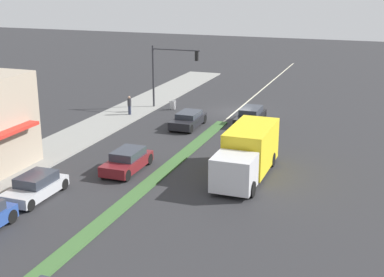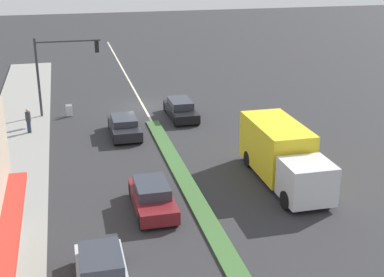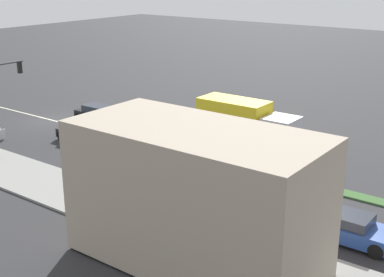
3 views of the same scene
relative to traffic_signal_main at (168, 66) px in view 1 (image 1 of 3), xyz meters
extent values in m
plane|color=#2B2B2D|center=(-6.12, 16.98, -3.90)|extent=(160.00, 160.00, 0.00)
cube|color=gray|center=(2.88, 17.48, -3.84)|extent=(4.00, 73.00, 0.12)
cube|color=#3D6633|center=(-6.12, 25.98, -3.85)|extent=(0.90, 46.00, 0.10)
cube|color=beige|center=(-6.12, -1.02, -3.90)|extent=(0.16, 60.00, 0.01)
cylinder|color=#333338|center=(1.43, 0.01, -0.98)|extent=(0.18, 0.18, 5.60)
cylinder|color=#333338|center=(-0.82, 0.01, 1.52)|extent=(4.50, 0.12, 0.12)
cube|color=black|center=(-2.77, 0.01, 1.07)|extent=(0.28, 0.24, 0.84)
sphere|color=red|center=(-2.77, -0.12, 1.34)|extent=(0.18, 0.18, 0.18)
sphere|color=gold|center=(-2.77, -0.12, 1.07)|extent=(0.18, 0.18, 0.18)
sphere|color=green|center=(-2.77, -0.12, 0.80)|extent=(0.18, 0.18, 0.18)
cylinder|color=#282D42|center=(2.14, 3.56, -3.39)|extent=(0.26, 0.26, 0.78)
cylinder|color=#333338|center=(2.14, 3.56, -2.68)|extent=(0.34, 0.34, 0.62)
sphere|color=tan|center=(2.14, 3.56, -2.26)|extent=(0.22, 0.22, 0.22)
cube|color=silver|center=(-0.52, -0.03, -3.47)|extent=(0.45, 0.21, 0.84)
cube|color=silver|center=(-0.52, 0.29, -3.47)|extent=(0.45, 0.21, 0.84)
cube|color=silver|center=(-11.12, 17.21, -2.68)|extent=(2.28, 2.20, 1.90)
cube|color=yellow|center=(-11.12, 13.36, -2.33)|extent=(2.40, 5.10, 2.60)
cylinder|color=black|center=(-12.20, 17.41, -3.45)|extent=(0.28, 0.90, 0.90)
cylinder|color=black|center=(-10.04, 17.41, -3.45)|extent=(0.28, 0.90, 0.90)
cylinder|color=black|center=(-12.20, 12.11, -3.45)|extent=(0.28, 0.90, 0.90)
cylinder|color=black|center=(-10.04, 12.11, -3.45)|extent=(0.28, 0.90, 0.90)
cylinder|color=black|center=(-1.95, 24.65, -3.55)|extent=(0.22, 0.70, 0.70)
cube|color=#B7BABF|center=(-1.12, 21.59, -3.43)|extent=(1.79, 3.96, 0.58)
cube|color=#2D333D|center=(-1.12, 21.39, -2.88)|extent=(1.52, 2.18, 0.53)
cylinder|color=black|center=(-1.92, 23.15, -3.58)|extent=(0.22, 0.65, 0.65)
cylinder|color=black|center=(-0.33, 23.15, -3.58)|extent=(0.22, 0.65, 0.65)
cylinder|color=black|center=(-1.92, 20.02, -3.58)|extent=(0.22, 0.65, 0.65)
cylinder|color=black|center=(-0.33, 20.02, -3.58)|extent=(0.22, 0.65, 0.65)
cube|color=black|center=(-8.32, 2.40, -3.43)|extent=(1.75, 4.50, 0.61)
cube|color=#2D333D|center=(-8.32, 2.18, -2.87)|extent=(1.49, 2.47, 0.51)
cylinder|color=black|center=(-9.10, 4.25, -3.60)|extent=(0.22, 0.61, 0.61)
cylinder|color=black|center=(-7.55, 4.25, -3.60)|extent=(0.22, 0.61, 0.61)
cylinder|color=black|center=(-9.10, 0.55, -3.60)|extent=(0.22, 0.61, 0.61)
cylinder|color=black|center=(-7.55, 0.55, -3.60)|extent=(0.22, 0.61, 0.61)
cube|color=maroon|center=(-3.92, 16.07, -3.39)|extent=(1.76, 4.10, 0.63)
cube|color=#2D333D|center=(-3.92, 15.87, -2.82)|extent=(1.50, 2.26, 0.51)
cylinder|color=black|center=(-4.71, 17.66, -3.54)|extent=(0.22, 0.71, 0.71)
cylinder|color=black|center=(-3.14, 17.66, -3.54)|extent=(0.22, 0.71, 0.71)
cylinder|color=black|center=(-4.71, 14.48, -3.54)|extent=(0.22, 0.71, 0.71)
cylinder|color=black|center=(-3.14, 14.48, -3.54)|extent=(0.22, 0.71, 0.71)
cube|color=black|center=(-3.92, 5.27, -3.39)|extent=(1.81, 4.14, 0.62)
cube|color=#2D333D|center=(-3.92, 5.06, -2.88)|extent=(1.54, 2.28, 0.40)
cylinder|color=black|center=(-4.73, 6.88, -3.55)|extent=(0.22, 0.70, 0.70)
cylinder|color=black|center=(-3.12, 6.88, -3.55)|extent=(0.22, 0.70, 0.70)
cylinder|color=black|center=(-4.73, 3.66, -3.55)|extent=(0.22, 0.70, 0.70)
cylinder|color=black|center=(-3.12, 3.66, -3.55)|extent=(0.22, 0.70, 0.70)
camera|label=1|loc=(-18.50, 44.04, 7.67)|focal=50.00mm
camera|label=2|loc=(-0.40, 38.31, 7.83)|focal=50.00mm
camera|label=3|loc=(20.81, 33.36, 8.18)|focal=50.00mm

